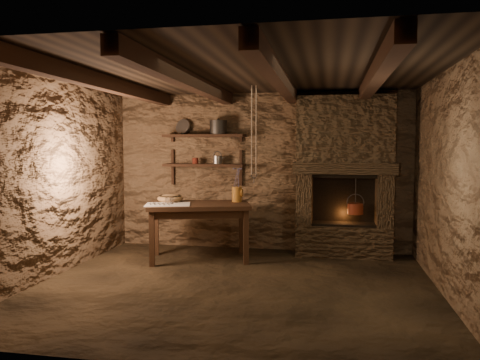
% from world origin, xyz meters
% --- Properties ---
extents(floor, '(4.50, 4.50, 0.00)m').
position_xyz_m(floor, '(0.00, 0.00, 0.00)').
color(floor, black).
rests_on(floor, ground).
extents(back_wall, '(4.50, 0.04, 2.40)m').
position_xyz_m(back_wall, '(0.00, 2.00, 1.20)').
color(back_wall, brown).
rests_on(back_wall, floor).
extents(front_wall, '(4.50, 0.04, 2.40)m').
position_xyz_m(front_wall, '(0.00, -2.00, 1.20)').
color(front_wall, brown).
rests_on(front_wall, floor).
extents(left_wall, '(0.04, 4.00, 2.40)m').
position_xyz_m(left_wall, '(-2.25, 0.00, 1.20)').
color(left_wall, brown).
rests_on(left_wall, floor).
extents(right_wall, '(0.04, 4.00, 2.40)m').
position_xyz_m(right_wall, '(2.25, 0.00, 1.20)').
color(right_wall, brown).
rests_on(right_wall, floor).
extents(ceiling, '(4.50, 4.00, 0.04)m').
position_xyz_m(ceiling, '(0.00, 0.00, 2.40)').
color(ceiling, black).
rests_on(ceiling, back_wall).
extents(beam_far_left, '(0.14, 3.95, 0.16)m').
position_xyz_m(beam_far_left, '(-1.50, 0.00, 2.31)').
color(beam_far_left, black).
rests_on(beam_far_left, ceiling).
extents(beam_mid_left, '(0.14, 3.95, 0.16)m').
position_xyz_m(beam_mid_left, '(-0.50, 0.00, 2.31)').
color(beam_mid_left, black).
rests_on(beam_mid_left, ceiling).
extents(beam_mid_right, '(0.14, 3.95, 0.16)m').
position_xyz_m(beam_mid_right, '(0.50, 0.00, 2.31)').
color(beam_mid_right, black).
rests_on(beam_mid_right, ceiling).
extents(beam_far_right, '(0.14, 3.95, 0.16)m').
position_xyz_m(beam_far_right, '(1.50, 0.00, 2.31)').
color(beam_far_right, black).
rests_on(beam_far_right, ceiling).
extents(shelf_lower, '(1.25, 0.30, 0.04)m').
position_xyz_m(shelf_lower, '(-0.85, 1.84, 1.30)').
color(shelf_lower, black).
rests_on(shelf_lower, back_wall).
extents(shelf_upper, '(1.25, 0.30, 0.04)m').
position_xyz_m(shelf_upper, '(-0.85, 1.84, 1.75)').
color(shelf_upper, black).
rests_on(shelf_upper, back_wall).
extents(hearth, '(1.43, 0.51, 2.30)m').
position_xyz_m(hearth, '(1.25, 1.77, 1.23)').
color(hearth, '#3A2B1D').
rests_on(hearth, floor).
extents(work_table, '(1.56, 1.15, 0.79)m').
position_xyz_m(work_table, '(-0.74, 1.15, 0.43)').
color(work_table, black).
rests_on(work_table, floor).
extents(linen_cloth, '(0.71, 0.63, 0.01)m').
position_xyz_m(linen_cloth, '(-1.12, 0.93, 0.80)').
color(linen_cloth, silver).
rests_on(linen_cloth, work_table).
extents(pewter_cutlery_row, '(0.54, 0.32, 0.01)m').
position_xyz_m(pewter_cutlery_row, '(-1.12, 0.91, 0.81)').
color(pewter_cutlery_row, gray).
rests_on(pewter_cutlery_row, linen_cloth).
extents(drinking_glasses, '(0.19, 0.06, 0.08)m').
position_xyz_m(drinking_glasses, '(-1.10, 1.04, 0.84)').
color(drinking_glasses, silver).
rests_on(drinking_glasses, linen_cloth).
extents(stoneware_jug, '(0.16, 0.15, 0.50)m').
position_xyz_m(stoneware_jug, '(-0.26, 1.44, 1.01)').
color(stoneware_jug, '#AC6A21').
rests_on(stoneware_jug, work_table).
extents(wooden_bowl, '(0.42, 0.42, 0.13)m').
position_xyz_m(wooden_bowl, '(-1.20, 1.27, 0.84)').
color(wooden_bowl, '#A47847').
rests_on(wooden_bowl, work_table).
extents(iron_stockpot, '(0.26, 0.26, 0.19)m').
position_xyz_m(iron_stockpot, '(-0.63, 1.84, 1.87)').
color(iron_stockpot, '#292724').
rests_on(iron_stockpot, shelf_upper).
extents(tin_pan, '(0.27, 0.18, 0.24)m').
position_xyz_m(tin_pan, '(-1.22, 1.94, 1.89)').
color(tin_pan, gray).
rests_on(tin_pan, shelf_upper).
extents(small_kettle, '(0.21, 0.17, 0.19)m').
position_xyz_m(small_kettle, '(-0.64, 1.84, 1.38)').
color(small_kettle, gray).
rests_on(small_kettle, shelf_lower).
extents(rusty_tin, '(0.11, 0.11, 0.09)m').
position_xyz_m(rusty_tin, '(-0.99, 1.84, 1.37)').
color(rusty_tin, '#521810').
rests_on(rusty_tin, shelf_lower).
extents(red_pot, '(0.28, 0.28, 0.54)m').
position_xyz_m(red_pot, '(1.41, 1.72, 0.71)').
color(red_pot, maroon).
rests_on(red_pot, hearth).
extents(hanging_ropes, '(0.08, 0.08, 1.20)m').
position_xyz_m(hanging_ropes, '(0.05, 1.05, 1.80)').
color(hanging_ropes, tan).
rests_on(hanging_ropes, ceiling).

